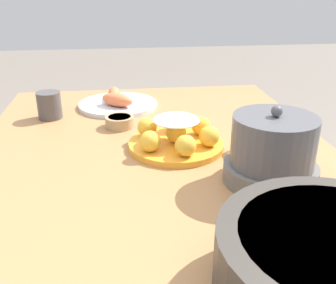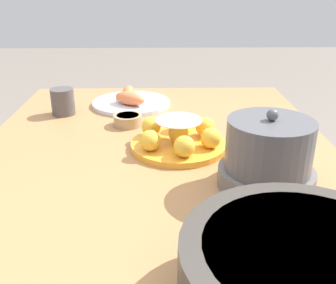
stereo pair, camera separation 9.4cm
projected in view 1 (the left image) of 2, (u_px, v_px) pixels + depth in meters
The scene contains 7 objects.
dining_table at pixel (159, 200), 0.96m from camera, with size 1.39×0.94×0.73m.
cake_plate at pixel (177, 137), 1.02m from camera, with size 0.25×0.25×0.09m.
sauce_bowl at pixel (120, 121), 1.16m from camera, with size 0.09×0.09×0.03m.
seafood_platter at pixel (117, 102), 1.34m from camera, with size 0.27×0.27×0.06m.
cup_near at pixel (49, 105), 1.22m from camera, with size 0.07×0.07×0.08m.
cup_far at pixel (261, 136), 1.00m from camera, with size 0.08×0.08×0.08m.
warming_pot at pixel (272, 152), 0.83m from camera, with size 0.20×0.20×0.17m.
Camera 1 is at (0.82, -0.08, 1.15)m, focal length 42.00 mm.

